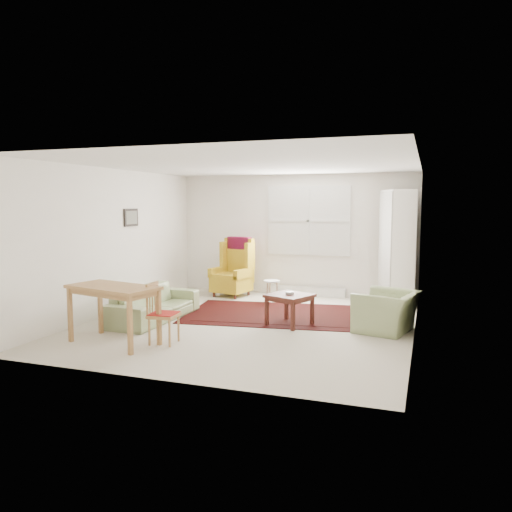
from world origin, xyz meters
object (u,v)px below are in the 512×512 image
(desk_chair, at_px, (164,313))
(sofa, at_px, (154,297))
(desk, at_px, (114,315))
(cabinet, at_px, (397,248))
(wingback_chair, at_px, (231,267))
(coffee_table, at_px, (290,310))
(armchair, at_px, (387,307))
(stool, at_px, (271,291))

(desk_chair, bearing_deg, sofa, 31.47)
(desk, bearing_deg, cabinet, 48.80)
(sofa, relative_size, desk, 1.48)
(wingback_chair, distance_m, desk, 3.79)
(sofa, bearing_deg, coffee_table, -79.38)
(armchair, bearing_deg, coffee_table, -70.86)
(sofa, height_order, desk_chair, desk_chair)
(wingback_chair, height_order, desk_chair, wingback_chair)
(cabinet, distance_m, desk, 5.29)
(stool, relative_size, cabinet, 0.20)
(sofa, distance_m, armchair, 3.71)
(sofa, xyz_separation_m, desk, (0.22, -1.41, 0.02))
(sofa, distance_m, wingback_chair, 2.41)
(coffee_table, bearing_deg, sofa, -170.63)
(sofa, bearing_deg, desk_chair, -142.87)
(wingback_chair, bearing_deg, stool, -6.01)
(wingback_chair, relative_size, stool, 2.86)
(stool, bearing_deg, wingback_chair, 162.82)
(desk_chair, bearing_deg, armchair, -63.54)
(sofa, distance_m, stool, 2.49)
(desk_chair, bearing_deg, wingback_chair, 2.75)
(wingback_chair, relative_size, desk_chair, 1.46)
(sofa, height_order, stool, sofa)
(cabinet, relative_size, desk_chair, 2.59)
(armchair, distance_m, cabinet, 2.17)
(desk, bearing_deg, wingback_chair, 87.02)
(stool, height_order, desk_chair, desk_chair)
(wingback_chair, height_order, stool, wingback_chair)
(sofa, bearing_deg, cabinet, -54.14)
(desk, bearing_deg, sofa, 98.85)
(stool, distance_m, desk_chair, 3.31)
(coffee_table, relative_size, desk_chair, 0.73)
(armchair, xyz_separation_m, desk_chair, (-2.81, -1.68, 0.06))
(sofa, distance_m, desk, 1.43)
(armchair, bearing_deg, stool, -110.17)
(coffee_table, bearing_deg, wingback_chair, 131.82)
(wingback_chair, bearing_deg, desk, -81.81)
(cabinet, bearing_deg, armchair, -109.85)
(armchair, distance_m, desk_chair, 3.28)
(armchair, relative_size, desk, 0.73)
(desk_chair, bearing_deg, coffee_table, -45.19)
(cabinet, bearing_deg, coffee_table, -143.92)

